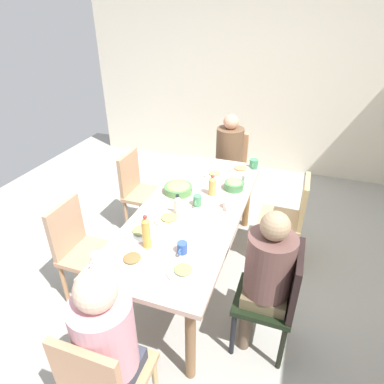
{
  "coord_description": "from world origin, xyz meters",
  "views": [
    {
      "loc": [
        2.23,
        0.78,
        2.25
      ],
      "look_at": [
        0.0,
        0.0,
        0.9
      ],
      "focal_mm": 30.67,
      "sensor_mm": 36.0,
      "label": 1
    }
  ],
  "objects": [
    {
      "name": "cup_1",
      "position": [
        -0.58,
        0.35,
        0.79
      ],
      "size": [
        0.12,
        0.08,
        0.09
      ],
      "color": "white",
      "rests_on": "dining_table"
    },
    {
      "name": "plate_0",
      "position": [
        0.47,
        -0.24,
        0.76
      ],
      "size": [
        0.25,
        0.25,
        0.04
      ],
      "color": "silver",
      "rests_on": "dining_table"
    },
    {
      "name": "bottle_0",
      "position": [
        -0.27,
        0.1,
        0.84
      ],
      "size": [
        0.07,
        0.07,
        0.19
      ],
      "color": "tan",
      "rests_on": "dining_table"
    },
    {
      "name": "bottle_2",
      "position": [
        0.14,
        -0.07,
        0.83
      ],
      "size": [
        0.06,
        0.06,
        0.19
      ],
      "color": "silver",
      "rests_on": "dining_table"
    },
    {
      "name": "wall_left",
      "position": [
        -2.66,
        0.0,
        1.3
      ],
      "size": [
        0.12,
        4.98,
        2.6
      ],
      "primitive_type": "cube",
      "color": "beige",
      "rests_on": "ground_plane"
    },
    {
      "name": "plate_4",
      "position": [
        -0.64,
        0.01,
        0.76
      ],
      "size": [
        0.21,
        0.21,
        0.04
      ],
      "color": "white",
      "rests_on": "dining_table"
    },
    {
      "name": "person_4",
      "position": [
        0.53,
        0.71,
        0.71
      ],
      "size": [
        0.32,
        0.32,
        1.17
      ],
      "color": "brown",
      "rests_on": "ground_plane"
    },
    {
      "name": "plate_3",
      "position": [
        0.24,
        -0.11,
        0.76
      ],
      "size": [
        0.24,
        0.24,
        0.04
      ],
      "color": "silver",
      "rests_on": "dining_table"
    },
    {
      "name": "dining_table",
      "position": [
        0.0,
        0.0,
        0.67
      ],
      "size": [
        2.1,
        0.84,
        0.75
      ],
      "color": "#C8A997",
      "rests_on": "ground_plane"
    },
    {
      "name": "chair_5",
      "position": [
        1.43,
        0.0,
        0.51
      ],
      "size": [
        0.4,
        0.4,
        0.9
      ],
      "color": "tan",
      "rests_on": "ground_plane"
    },
    {
      "name": "chair_0",
      "position": [
        -0.53,
        0.8,
        0.51
      ],
      "size": [
        0.4,
        0.4,
        0.9
      ],
      "color": "tan",
      "rests_on": "ground_plane"
    },
    {
      "name": "chair_4",
      "position": [
        0.53,
        0.8,
        0.51
      ],
      "size": [
        0.4,
        0.4,
        0.9
      ],
      "color": "black",
      "rests_on": "ground_plane"
    },
    {
      "name": "plate_5",
      "position": [
        0.77,
        -0.16,
        0.76
      ],
      "size": [
        0.22,
        0.22,
        0.04
      ],
      "color": "silver",
      "rests_on": "dining_table"
    },
    {
      "name": "cup_2",
      "position": [
        -0.94,
        0.36,
        0.8
      ],
      "size": [
        0.13,
        0.09,
        0.1
      ],
      "color": "#428D62",
      "rests_on": "dining_table"
    },
    {
      "name": "plate_1",
      "position": [
        -0.85,
        0.24,
        0.76
      ],
      "size": [
        0.24,
        0.24,
        0.04
      ],
      "color": "silver",
      "rests_on": "dining_table"
    },
    {
      "name": "bottle_1",
      "position": [
        0.6,
        -0.13,
        0.87
      ],
      "size": [
        0.06,
        0.06,
        0.26
      ],
      "color": "gold",
      "rests_on": "dining_table"
    },
    {
      "name": "chair_3",
      "position": [
        -1.43,
        0.0,
        0.51
      ],
      "size": [
        0.4,
        0.4,
        0.9
      ],
      "color": "tan",
      "rests_on": "ground_plane"
    },
    {
      "name": "cup_0",
      "position": [
        0.89,
        -0.36,
        0.79
      ],
      "size": [
        0.11,
        0.07,
        0.09
      ],
      "color": "white",
      "rests_on": "dining_table"
    },
    {
      "name": "person_3",
      "position": [
        -1.34,
        0.0,
        0.71
      ],
      "size": [
        0.32,
        0.32,
        1.18
      ],
      "color": "brown",
      "rests_on": "ground_plane"
    },
    {
      "name": "person_5",
      "position": [
        1.34,
        0.0,
        0.73
      ],
      "size": [
        0.32,
        0.32,
        1.21
      ],
      "color": "#363948",
      "rests_on": "ground_plane"
    },
    {
      "name": "bowl_1",
      "position": [
        -0.43,
        0.26,
        0.79
      ],
      "size": [
        0.18,
        0.18,
        0.09
      ],
      "color": "#44824F",
      "rests_on": "dining_table"
    },
    {
      "name": "ground_plane",
      "position": [
        0.0,
        0.0,
        0.0
      ],
      "size": [
        6.24,
        6.24,
        0.0
      ],
      "primitive_type": "plane",
      "color": "#9D9D96"
    },
    {
      "name": "cup_4",
      "position": [
        0.58,
        0.13,
        0.79
      ],
      "size": [
        0.11,
        0.07,
        0.08
      ],
      "color": "#31529B",
      "rests_on": "dining_table"
    },
    {
      "name": "plate_2",
      "position": [
        0.76,
        0.21,
        0.76
      ],
      "size": [
        0.22,
        0.22,
        0.04
      ],
      "color": "silver",
      "rests_on": "dining_table"
    },
    {
      "name": "chair_2",
      "position": [
        -0.53,
        -0.8,
        0.51
      ],
      "size": [
        0.4,
        0.4,
        0.9
      ],
      "color": "tan",
      "rests_on": "ground_plane"
    },
    {
      "name": "cup_5",
      "position": [
        -0.04,
        0.03,
        0.79
      ],
      "size": [
        0.11,
        0.07,
        0.1
      ],
      "color": "#478B5F",
      "rests_on": "dining_table"
    },
    {
      "name": "cup_3",
      "position": [
        -0.09,
        0.29,
        0.78
      ],
      "size": [
        0.12,
        0.09,
        0.08
      ],
      "color": "white",
      "rests_on": "dining_table"
    },
    {
      "name": "chair_1",
      "position": [
        0.53,
        -0.8,
        0.51
      ],
      "size": [
        0.4,
        0.4,
        0.9
      ],
      "color": "tan",
      "rests_on": "ground_plane"
    },
    {
      "name": "bowl_0",
      "position": [
        -0.2,
        -0.2,
        0.79
      ],
      "size": [
        0.26,
        0.26,
        0.09
      ],
      "color": "#4F8549",
      "rests_on": "dining_table"
    }
  ]
}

